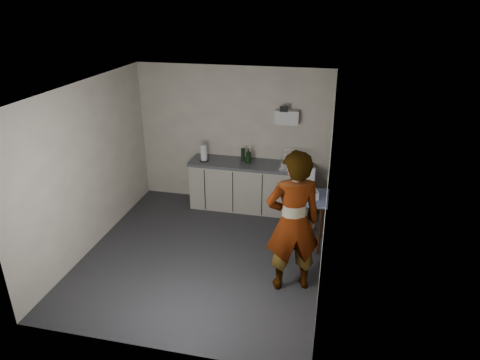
% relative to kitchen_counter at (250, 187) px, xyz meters
% --- Properties ---
extents(ground, '(4.00, 4.00, 0.00)m').
position_rel_kitchen_counter_xyz_m(ground, '(-0.40, -1.70, -0.43)').
color(ground, '#2A2A2F').
rests_on(ground, ground).
extents(wall_back, '(3.60, 0.02, 2.60)m').
position_rel_kitchen_counter_xyz_m(wall_back, '(-0.40, 0.29, 0.87)').
color(wall_back, beige).
rests_on(wall_back, ground).
extents(wall_right, '(0.02, 4.00, 2.60)m').
position_rel_kitchen_counter_xyz_m(wall_right, '(1.39, -1.70, 0.87)').
color(wall_right, beige).
rests_on(wall_right, ground).
extents(wall_left, '(0.02, 4.00, 2.60)m').
position_rel_kitchen_counter_xyz_m(wall_left, '(-2.19, -1.70, 0.87)').
color(wall_left, beige).
rests_on(wall_left, ground).
extents(ceiling, '(3.60, 4.00, 0.01)m').
position_rel_kitchen_counter_xyz_m(ceiling, '(-0.40, -1.70, 2.17)').
color(ceiling, white).
rests_on(ceiling, wall_back).
extents(kitchen_counter, '(2.24, 0.62, 0.91)m').
position_rel_kitchen_counter_xyz_m(kitchen_counter, '(0.00, 0.00, 0.00)').
color(kitchen_counter, black).
rests_on(kitchen_counter, ground).
extents(wall_shelf, '(0.42, 0.18, 0.37)m').
position_rel_kitchen_counter_xyz_m(wall_shelf, '(0.60, 0.22, 1.32)').
color(wall_shelf, white).
rests_on(wall_shelf, ground).
extents(side_table, '(0.67, 0.67, 0.87)m').
position_rel_kitchen_counter_xyz_m(side_table, '(1.10, -1.06, 0.33)').
color(side_table, '#35170C').
rests_on(side_table, ground).
extents(standing_man, '(0.85, 0.70, 2.01)m').
position_rel_kitchen_counter_xyz_m(standing_man, '(1.00, -2.20, 0.58)').
color(standing_man, '#B2A593').
rests_on(standing_man, ground).
extents(soap_bottle, '(0.11, 0.11, 0.27)m').
position_rel_kitchen_counter_xyz_m(soap_bottle, '(-0.04, 0.00, 0.62)').
color(soap_bottle, black).
rests_on(soap_bottle, kitchen_counter).
extents(soda_can, '(0.06, 0.06, 0.12)m').
position_rel_kitchen_counter_xyz_m(soda_can, '(-0.07, 0.02, 0.54)').
color(soda_can, red).
rests_on(soda_can, kitchen_counter).
extents(dark_bottle, '(0.07, 0.07, 0.24)m').
position_rel_kitchen_counter_xyz_m(dark_bottle, '(-0.16, 0.08, 0.60)').
color(dark_bottle, black).
rests_on(dark_bottle, kitchen_counter).
extents(paper_towel, '(0.18, 0.18, 0.32)m').
position_rel_kitchen_counter_xyz_m(paper_towel, '(-0.86, -0.06, 0.63)').
color(paper_towel, black).
rests_on(paper_towel, kitchen_counter).
extents(dish_rack, '(0.41, 0.31, 0.29)m').
position_rel_kitchen_counter_xyz_m(dish_rack, '(0.75, -0.04, 0.55)').
color(dish_rack, white).
rests_on(dish_rack, kitchen_counter).
extents(bakery_box, '(0.38, 0.38, 0.41)m').
position_rel_kitchen_counter_xyz_m(bakery_box, '(1.10, -1.08, 0.53)').
color(bakery_box, white).
rests_on(bakery_box, side_table).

